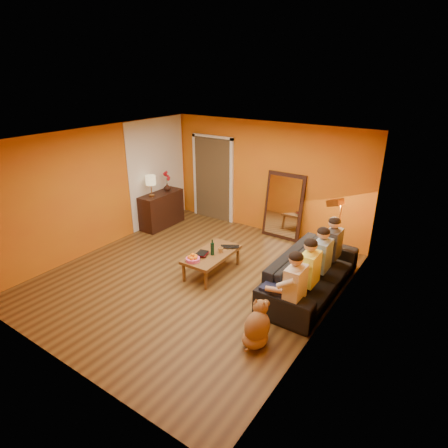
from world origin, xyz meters
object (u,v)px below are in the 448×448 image
Objects in this scene: sideboard at (162,210)px; person_mid_left at (309,274)px; person_far_left at (295,289)px; mirror_frame at (284,206)px; dog at (257,324)px; sofa at (311,274)px; wine_bottle at (212,247)px; person_mid_right at (322,261)px; table_lamp at (151,186)px; vase at (167,187)px; floor_lamp at (338,237)px; person_far_right at (332,249)px; laptop at (230,248)px; tumbler at (221,250)px; coffee_table at (212,263)px.

sideboard is 4.54m from person_mid_left.
mirror_frame is at bearing 118.89° from person_far_left.
dog is 0.79m from person_far_left.
sofa is (4.24, -0.78, -0.07)m from sideboard.
wine_bottle is (-0.32, -2.34, -0.18)m from mirror_frame.
person_mid_left is at bearing -90.00° from person_mid_right.
sideboard is at bearing 171.11° from person_mid_right.
person_mid_left is (4.37, -0.93, -0.49)m from table_lamp.
person_mid_left is 4.63m from vase.
dog is 0.54× the size of person_far_left.
floor_lamp reaches higher than sofa.
table_lamp is at bearing 161.24° from person_far_left.
person_mid_right is 3.94× the size of wine_bottle.
table_lamp is at bearing -177.82° from person_far_right.
laptop is (-1.74, -1.07, -0.29)m from floor_lamp.
laptop is 2.88m from vase.
person_mid_left is at bearing -12.06° from table_lamp.
tumbler is (-1.80, -1.30, -0.25)m from floor_lamp.
person_mid_left is 6.71× the size of vase.
tumbler is at bearing 67.62° from wine_bottle.
person_far_right reaches higher than laptop.
person_far_left is at bearing -20.67° from tumbler.
person_far_left reaches higher than tumbler.
person_far_left is 11.80× the size of tumbler.
sofa is (4.24, -0.48, -0.75)m from table_lamp.
sideboard is 0.97× the size of person_far_left.
sideboard is 6.49× the size of vase.
sideboard is at bearing 90.00° from table_lamp.
person_far_left is 0.55m from person_mid_left.
vase reaches higher than dog.
mirror_frame is at bearing 82.29° from wine_bottle.
floor_lamp reaches higher than person_far_left.
coffee_table is at bearing 139.19° from dog.
person_mid_right reaches higher than wine_bottle.
tumbler is (-1.60, 1.40, 0.14)m from dog.
table_lamp is 4.64m from person_far_left.
floor_lamp reaches higher than sideboard.
sideboard reaches higher than wine_bottle.
person_mid_right is at bearing -8.89° from sideboard.
sideboard is 3.27× the size of laptop.
person_mid_right is at bearing -90.00° from person_far_right.
person_mid_left is 0.55m from person_mid_right.
person_far_left reaches higher than wine_bottle.
person_far_left is (1.95, -0.57, 0.40)m from coffee_table.
person_mid_left is at bearing -4.36° from tumbler.
table_lamp is 0.42× the size of person_far_right.
coffee_table is 1.00× the size of person_mid_left.
table_lamp reaches higher than sofa.
vase is (-4.37, 0.93, 0.33)m from person_mid_right.
person_far_left is 3.38× the size of laptop.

